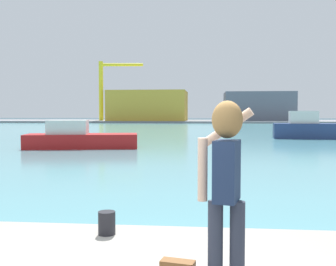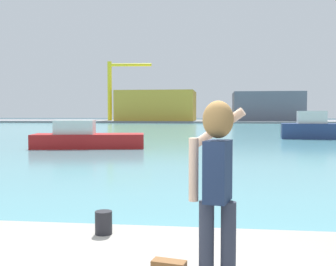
% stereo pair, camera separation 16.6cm
% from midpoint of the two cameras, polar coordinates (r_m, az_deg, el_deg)
% --- Properties ---
extents(ground_plane, '(220.00, 220.00, 0.00)m').
position_cam_midpoint_polar(ground_plane, '(53.78, 5.87, 0.42)').
color(ground_plane, '#334751').
extents(harbor_water, '(140.00, 100.00, 0.02)m').
position_cam_midpoint_polar(harbor_water, '(55.77, 5.91, 0.52)').
color(harbor_water, '#599EA8').
rests_on(harbor_water, ground_plane).
extents(far_shore_dock, '(140.00, 20.00, 0.43)m').
position_cam_midpoint_polar(far_shore_dock, '(95.74, 6.35, 1.63)').
color(far_shore_dock, gray).
rests_on(far_shore_dock, ground_plane).
extents(person_photographer, '(0.53, 0.57, 1.74)m').
position_cam_midpoint_polar(person_photographer, '(3.75, 8.13, -5.83)').
color(person_photographer, '#2D3342').
rests_on(person_photographer, quay_promenade).
extents(harbor_bollard, '(0.23, 0.23, 0.31)m').
position_cam_midpoint_polar(harbor_bollard, '(5.63, -8.18, -12.35)').
color(harbor_bollard, black).
rests_on(harbor_bollard, quay_promenade).
extents(boat_moored, '(7.42, 3.65, 1.81)m').
position_cam_midpoint_polar(boat_moored, '(26.88, -11.26, -0.69)').
color(boat_moored, '#B21919').
rests_on(boat_moored, harbor_water).
extents(boat_moored_2, '(7.00, 3.04, 2.43)m').
position_cam_midpoint_polar(boat_moored_2, '(37.99, 20.65, 0.58)').
color(boat_moored_2, navy).
rests_on(boat_moored_2, harbor_water).
extents(warehouse_left, '(17.57, 13.63, 6.85)m').
position_cam_midpoint_polar(warehouse_left, '(95.46, -1.46, 3.83)').
color(warehouse_left, gold).
rests_on(warehouse_left, far_shore_dock).
extents(warehouse_right, '(15.57, 12.75, 6.56)m').
position_cam_midpoint_polar(warehouse_right, '(97.95, 13.74, 3.64)').
color(warehouse_right, slate).
rests_on(warehouse_right, far_shore_dock).
extents(port_crane, '(10.34, 1.51, 13.75)m').
position_cam_midpoint_polar(port_crane, '(96.22, -7.40, 6.80)').
color(port_crane, yellow).
rests_on(port_crane, far_shore_dock).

